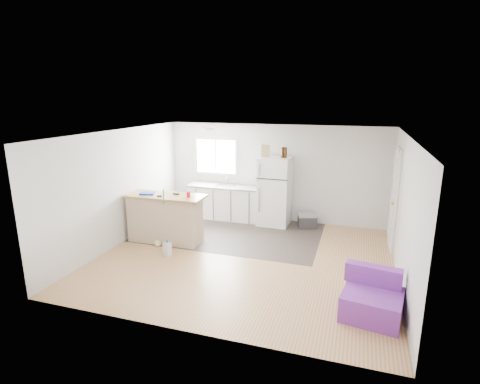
# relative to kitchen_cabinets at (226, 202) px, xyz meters

# --- Properties ---
(room) EXTENTS (5.51, 5.01, 2.41)m
(room) POSITION_rel_kitchen_cabinets_xyz_m (1.19, -2.20, 0.76)
(room) COLOR #9E7542
(room) RESTS_ON ground
(vinyl_zone) EXTENTS (4.05, 2.50, 0.00)m
(vinyl_zone) POSITION_rel_kitchen_cabinets_xyz_m (0.46, -0.95, -0.44)
(vinyl_zone) COLOR #38302A
(vinyl_zone) RESTS_ON floor
(window) EXTENTS (1.18, 0.06, 0.98)m
(window) POSITION_rel_kitchen_cabinets_xyz_m (-0.36, 0.29, 1.11)
(window) COLOR white
(window) RESTS_ON back_wall
(interior_door) EXTENTS (0.11, 0.92, 2.10)m
(interior_door) POSITION_rel_kitchen_cabinets_xyz_m (3.91, -0.65, 0.58)
(interior_door) COLOR white
(interior_door) RESTS_ON right_wall
(ceiling_fixture) EXTENTS (0.30, 0.30, 0.07)m
(ceiling_fixture) POSITION_rel_kitchen_cabinets_xyz_m (-0.01, -1.00, 1.92)
(ceiling_fixture) COLOR white
(ceiling_fixture) RESTS_ON ceiling
(kitchen_cabinets) EXTENTS (1.94, 0.62, 1.13)m
(kitchen_cabinets) POSITION_rel_kitchen_cabinets_xyz_m (0.00, 0.00, 0.00)
(kitchen_cabinets) COLOR white
(kitchen_cabinets) RESTS_ON floor
(peninsula) EXTENTS (1.70, 0.67, 1.04)m
(peninsula) POSITION_rel_kitchen_cabinets_xyz_m (-0.70, -1.88, 0.08)
(peninsula) COLOR #CCB393
(peninsula) RESTS_ON floor
(refrigerator) EXTENTS (0.76, 0.72, 1.66)m
(refrigerator) POSITION_rel_kitchen_cabinets_xyz_m (1.28, -0.06, 0.39)
(refrigerator) COLOR white
(refrigerator) RESTS_ON floor
(cooler) EXTENTS (0.52, 0.43, 0.34)m
(cooler) POSITION_rel_kitchen_cabinets_xyz_m (2.10, -0.08, -0.27)
(cooler) COLOR #2C2C2E
(cooler) RESTS_ON floor
(purple_seat) EXTENTS (0.91, 0.87, 0.65)m
(purple_seat) POSITION_rel_kitchen_cabinets_xyz_m (3.49, -3.52, -0.20)
(purple_seat) COLOR purple
(purple_seat) RESTS_ON floor
(cleaner_jug) EXTENTS (0.18, 0.16, 0.33)m
(cleaner_jug) POSITION_rel_kitchen_cabinets_xyz_m (-0.29, -2.58, -0.30)
(cleaner_jug) COLOR silver
(cleaner_jug) RESTS_ON floor
(mop) EXTENTS (0.29, 0.34, 1.26)m
(mop) POSITION_rel_kitchen_cabinets_xyz_m (-0.69, -2.17, -0.21)
(mop) COLOR green
(mop) RESTS_ON floor
(red_cup) EXTENTS (0.11, 0.11, 0.12)m
(red_cup) POSITION_rel_kitchen_cabinets_xyz_m (-0.12, -1.89, 0.66)
(red_cup) COLOR red
(red_cup) RESTS_ON peninsula
(blue_tray) EXTENTS (0.35, 0.30, 0.04)m
(blue_tray) POSITION_rel_kitchen_cabinets_xyz_m (-1.07, -1.93, 0.61)
(blue_tray) COLOR #1433BC
(blue_tray) RESTS_ON peninsula
(tool_a) EXTENTS (0.14, 0.06, 0.03)m
(tool_a) POSITION_rel_kitchen_cabinets_xyz_m (-0.47, -1.77, 0.61)
(tool_a) COLOR black
(tool_a) RESTS_ON peninsula
(tool_b) EXTENTS (0.10, 0.05, 0.03)m
(tool_b) POSITION_rel_kitchen_cabinets_xyz_m (-0.72, -2.03, 0.61)
(tool_b) COLOR black
(tool_b) RESTS_ON peninsula
(cardboard_box) EXTENTS (0.22, 0.14, 0.30)m
(cardboard_box) POSITION_rel_kitchen_cabinets_xyz_m (1.06, -0.14, 1.38)
(cardboard_box) COLOR tan
(cardboard_box) RESTS_ON refrigerator
(bottle_left) EXTENTS (0.08, 0.08, 0.25)m
(bottle_left) POSITION_rel_kitchen_cabinets_xyz_m (1.45, -0.10, 1.35)
(bottle_left) COLOR #351D09
(bottle_left) RESTS_ON refrigerator
(bottle_right) EXTENTS (0.08, 0.08, 0.25)m
(bottle_right) POSITION_rel_kitchen_cabinets_xyz_m (1.52, -0.11, 1.35)
(bottle_right) COLOR #351D09
(bottle_right) RESTS_ON refrigerator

